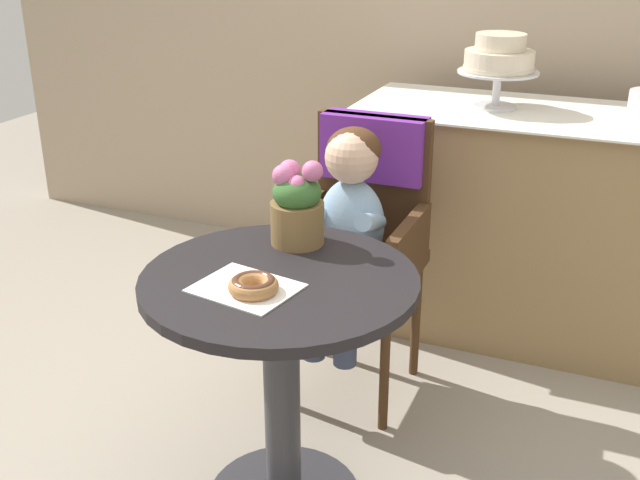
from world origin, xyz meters
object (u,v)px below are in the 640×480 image
donut_front (253,285)px  tiered_cake_stand (499,59)px  seated_child (348,217)px  flower_vase (297,205)px  wicker_chair (364,212)px  cafe_table (281,348)px

donut_front → tiered_cake_stand: bearing=78.1°
seated_child → flower_vase: (-0.02, -0.34, 0.16)m
wicker_chair → seated_child: 0.16m
cafe_table → donut_front: size_ratio=5.78×
wicker_chair → tiered_cake_stand: bearing=60.2°
wicker_chair → seated_child: (-0.00, -0.16, 0.04)m
cafe_table → donut_front: (-0.02, -0.11, 0.23)m
flower_vase → wicker_chair: bearing=87.5°
cafe_table → seated_child: bearing=92.6°
tiered_cake_stand → flower_vase: bearing=-106.9°
donut_front → flower_vase: bearing=95.4°
cafe_table → seated_child: seated_child is taller
cafe_table → flower_vase: (-0.05, 0.22, 0.33)m
cafe_table → tiered_cake_stand: size_ratio=2.40×
wicker_chair → donut_front: wicker_chair is taller
wicker_chair → donut_front: size_ratio=7.66×
cafe_table → seated_child: (-0.03, 0.56, 0.17)m
flower_vase → donut_front: bearing=-84.6°
flower_vase → tiered_cake_stand: tiered_cake_stand is taller
seated_child → tiered_cake_stand: tiered_cake_stand is taller
cafe_table → wicker_chair: 0.73m
cafe_table → flower_vase: 0.39m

